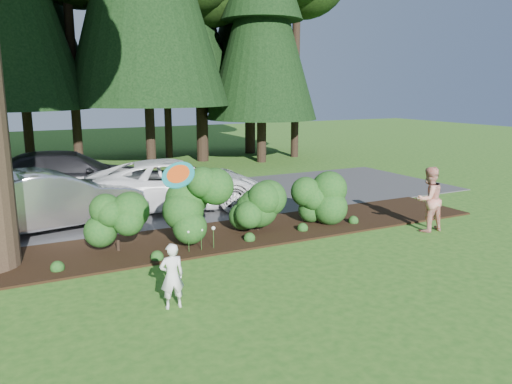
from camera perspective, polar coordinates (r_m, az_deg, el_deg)
ground at (r=9.58m, az=0.72°, el=-10.67°), size 80.00×80.00×0.00m
mulch_bed at (r=12.37m, az=-6.36°, el=-5.37°), size 16.00×2.50×0.05m
driveway at (r=16.29m, az=-11.70°, el=-1.39°), size 22.00×6.00×0.03m
shrub_row at (r=12.34m, az=-2.92°, el=-1.58°), size 6.53×1.60×1.61m
lily_cluster at (r=11.37m, az=-6.30°, el=-4.44°), size 0.69×0.09×0.57m
car_silver_wagon at (r=13.97m, az=-22.47°, el=-0.87°), size 5.00×2.55×1.57m
car_white_suv at (r=15.43m, az=-9.10°, el=0.90°), size 5.81×3.53×1.51m
car_dark_suv at (r=17.33m, az=-20.56°, el=1.69°), size 5.88×3.02×1.63m
child at (r=8.60m, az=-9.58°, el=-9.44°), size 0.42×0.29×1.14m
adult at (r=13.63m, az=19.12°, el=-0.79°), size 0.82×0.64×1.69m
frisbee at (r=7.99m, az=-8.88°, el=1.96°), size 0.61×0.48×0.52m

